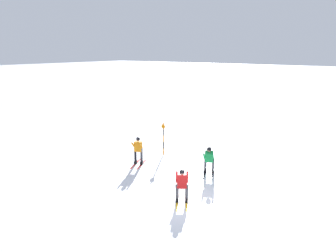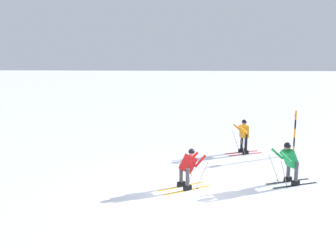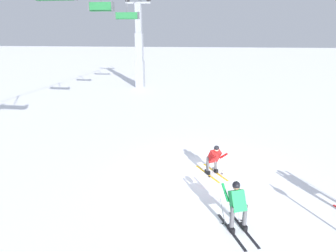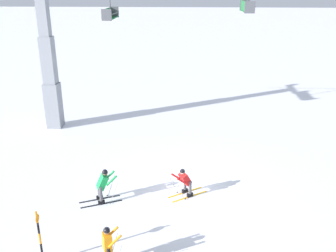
{
  "view_description": "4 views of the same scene",
  "coord_description": "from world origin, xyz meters",
  "px_view_note": "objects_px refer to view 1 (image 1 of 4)",
  "views": [
    {
      "loc": [
        11.26,
        7.22,
        6.39
      ],
      "look_at": [
        0.93,
        -0.37,
        3.45
      ],
      "focal_mm": 36.01,
      "sensor_mm": 36.0,
      "label": 1
    },
    {
      "loc": [
        -0.2,
        10.92,
        4.26
      ],
      "look_at": [
        0.67,
        0.36,
        2.24
      ],
      "focal_mm": 37.13,
      "sensor_mm": 36.0,
      "label": 2
    },
    {
      "loc": [
        -11.23,
        0.04,
        5.65
      ],
      "look_at": [
        -0.73,
        1.54,
        2.31
      ],
      "focal_mm": 31.13,
      "sensor_mm": 36.0,
      "label": 3
    },
    {
      "loc": [
        0.1,
        -14.63,
        8.87
      ],
      "look_at": [
        -0.79,
        1.46,
        2.62
      ],
      "focal_mm": 39.9,
      "sensor_mm": 36.0,
      "label": 4
    }
  ],
  "objects_px": {
    "skier_carving_main": "(182,184)",
    "skier_distant_uphill": "(138,149)",
    "skier_distant_downhill": "(209,158)",
    "trail_marker_pole": "(163,137)"
  },
  "relations": [
    {
      "from": "trail_marker_pole",
      "to": "skier_distant_downhill",
      "type": "height_order",
      "value": "trail_marker_pole"
    },
    {
      "from": "skier_carving_main",
      "to": "skier_distant_downhill",
      "type": "xyz_separation_m",
      "value": [
        -3.48,
        -0.64,
        0.11
      ]
    },
    {
      "from": "skier_carving_main",
      "to": "trail_marker_pole",
      "type": "relative_size",
      "value": 0.86
    },
    {
      "from": "skier_distant_uphill",
      "to": "skier_distant_downhill",
      "type": "distance_m",
      "value": 4.11
    },
    {
      "from": "skier_carving_main",
      "to": "skier_distant_uphill",
      "type": "xyz_separation_m",
      "value": [
        -2.44,
        -4.62,
        0.15
      ]
    },
    {
      "from": "skier_distant_uphill",
      "to": "trail_marker_pole",
      "type": "bearing_deg",
      "value": 178.15
    },
    {
      "from": "trail_marker_pole",
      "to": "skier_distant_uphill",
      "type": "height_order",
      "value": "trail_marker_pole"
    },
    {
      "from": "skier_carving_main",
      "to": "trail_marker_pole",
      "type": "distance_m",
      "value": 6.54
    },
    {
      "from": "skier_carving_main",
      "to": "skier_distant_downhill",
      "type": "bearing_deg",
      "value": -169.53
    },
    {
      "from": "skier_distant_uphill",
      "to": "skier_distant_downhill",
      "type": "height_order",
      "value": "skier_distant_uphill"
    }
  ]
}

